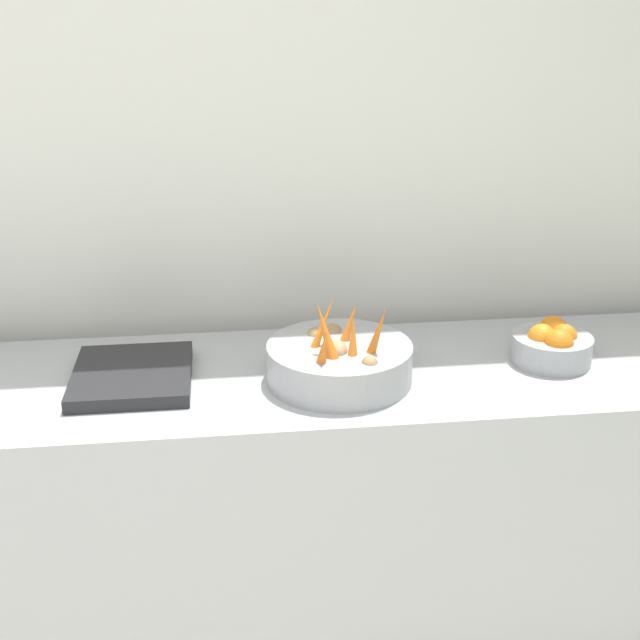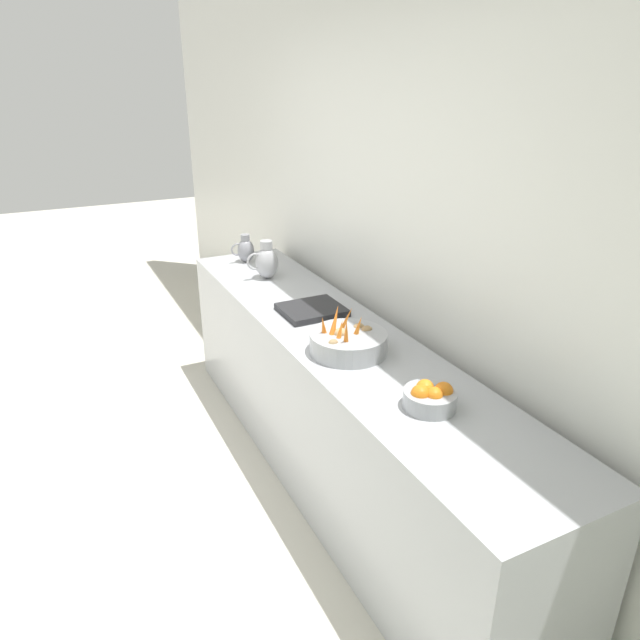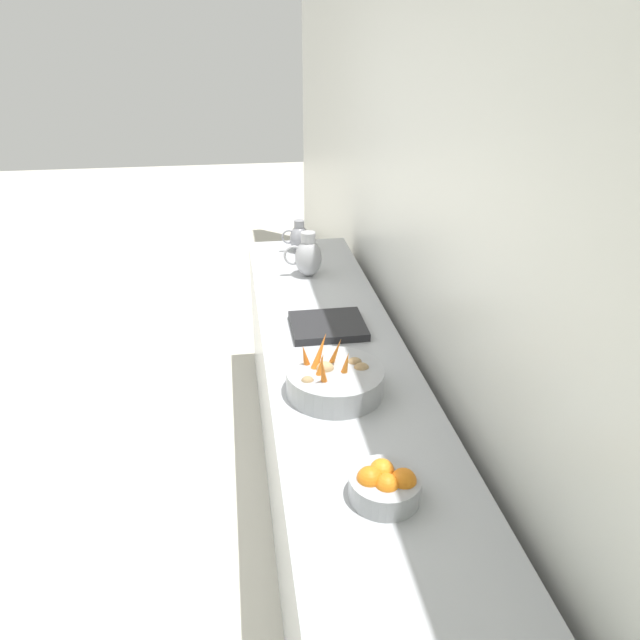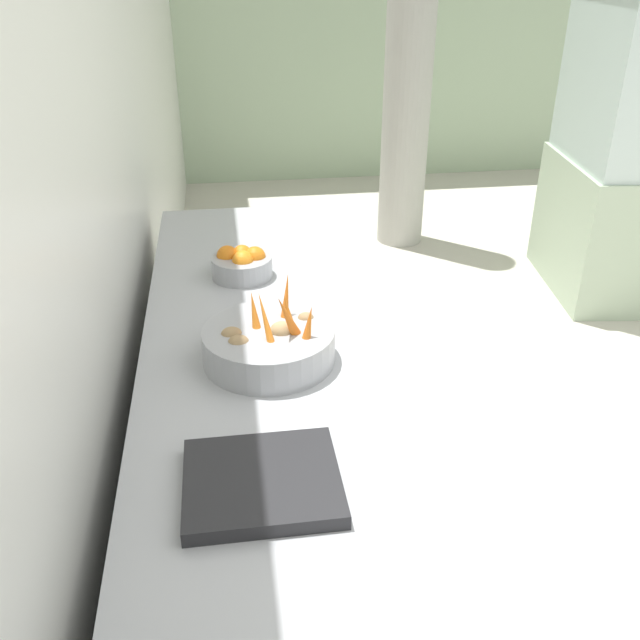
{
  "view_description": "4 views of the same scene",
  "coord_description": "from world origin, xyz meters",
  "px_view_note": "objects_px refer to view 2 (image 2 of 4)",
  "views": [
    {
      "loc": [
        0.46,
        0.19,
        1.85
      ],
      "look_at": [
        -1.5,
        0.43,
        1.07
      ],
      "focal_mm": 46.64,
      "sensor_mm": 36.0,
      "label": 1
    },
    {
      "loc": [
        -0.22,
        2.69,
        2.16
      ],
      "look_at": [
        -1.36,
        0.37,
        1.06
      ],
      "focal_mm": 32.61,
      "sensor_mm": 36.0,
      "label": 2
    },
    {
      "loc": [
        -1.12,
        2.43,
        2.2
      ],
      "look_at": [
        -1.44,
        0.28,
        1.13
      ],
      "focal_mm": 34.04,
      "sensor_mm": 36.0,
      "label": 3
    },
    {
      "loc": [
        -1.57,
        -1.22,
        1.96
      ],
      "look_at": [
        -1.34,
        0.35,
        1.1
      ],
      "focal_mm": 38.75,
      "sensor_mm": 36.0,
      "label": 4
    }
  ],
  "objects_px": {
    "vegetable_colander": "(348,342)",
    "metal_pitcher_short": "(246,250)",
    "orange_bowl": "(430,397)",
    "metal_pitcher_tall": "(267,262)"
  },
  "relations": [
    {
      "from": "vegetable_colander",
      "to": "metal_pitcher_short",
      "type": "distance_m",
      "value": 1.61
    },
    {
      "from": "metal_pitcher_tall",
      "to": "metal_pitcher_short",
      "type": "relative_size",
      "value": 1.27
    },
    {
      "from": "metal_pitcher_short",
      "to": "orange_bowl",
      "type": "bearing_deg",
      "value": 89.93
    },
    {
      "from": "vegetable_colander",
      "to": "orange_bowl",
      "type": "xyz_separation_m",
      "value": [
        -0.05,
        0.59,
        -0.01
      ]
    },
    {
      "from": "vegetable_colander",
      "to": "metal_pitcher_short",
      "type": "xyz_separation_m",
      "value": [
        -0.05,
        -1.61,
        0.04
      ]
    },
    {
      "from": "orange_bowl",
      "to": "metal_pitcher_tall",
      "type": "xyz_separation_m",
      "value": [
        -0.01,
        -1.8,
        0.06
      ]
    },
    {
      "from": "vegetable_colander",
      "to": "metal_pitcher_tall",
      "type": "height_order",
      "value": "metal_pitcher_tall"
    },
    {
      "from": "orange_bowl",
      "to": "metal_pitcher_short",
      "type": "xyz_separation_m",
      "value": [
        -0.0,
        -2.2,
        0.04
      ]
    },
    {
      "from": "vegetable_colander",
      "to": "orange_bowl",
      "type": "bearing_deg",
      "value": 94.91
    },
    {
      "from": "orange_bowl",
      "to": "metal_pitcher_short",
      "type": "distance_m",
      "value": 2.2
    }
  ]
}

